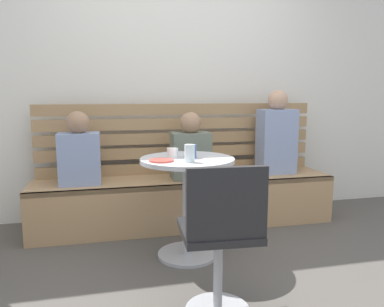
{
  "coord_description": "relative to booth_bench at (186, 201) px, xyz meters",
  "views": [
    {
      "loc": [
        -0.71,
        -2.06,
        1.19
      ],
      "look_at": [
        -0.07,
        0.66,
        0.75
      ],
      "focal_mm": 35.12,
      "sensor_mm": 36.0,
      "label": 1
    }
  ],
  "objects": [
    {
      "name": "ground",
      "position": [
        0.0,
        -1.2,
        -0.22
      ],
      "size": [
        8.0,
        8.0,
        0.0
      ],
      "primitive_type": "plane",
      "color": "#514C47"
    },
    {
      "name": "back_wall",
      "position": [
        0.0,
        0.44,
        1.23
      ],
      "size": [
        5.2,
        0.1,
        2.9
      ],
      "primitive_type": "cube",
      "color": "silver",
      "rests_on": "ground"
    },
    {
      "name": "booth_bench",
      "position": [
        0.0,
        0.0,
        0.0
      ],
      "size": [
        2.7,
        0.52,
        0.44
      ],
      "color": "tan",
      "rests_on": "ground"
    },
    {
      "name": "booth_backrest",
      "position": [
        0.0,
        0.24,
        0.56
      ],
      "size": [
        2.65,
        0.04,
        0.66
      ],
      "color": "#A68157",
      "rests_on": "booth_bench"
    },
    {
      "name": "cafe_table",
      "position": [
        -0.13,
        -0.67,
        0.3
      ],
      "size": [
        0.68,
        0.68,
        0.74
      ],
      "color": "#ADADB2",
      "rests_on": "ground"
    },
    {
      "name": "white_chair",
      "position": [
        -0.13,
        -1.49,
        0.24
      ],
      "size": [
        0.43,
        0.43,
        0.85
      ],
      "color": "#ADADB2",
      "rests_on": "ground"
    },
    {
      "name": "person_adult",
      "position": [
        0.9,
        0.02,
        0.58
      ],
      "size": [
        0.34,
        0.22,
        0.79
      ],
      "color": "#8C9EC6",
      "rests_on": "booth_bench"
    },
    {
      "name": "person_child_left",
      "position": [
        -0.91,
        -0.02,
        0.49
      ],
      "size": [
        0.34,
        0.22,
        0.62
      ],
      "color": "#8C9EC6",
      "rests_on": "booth_bench"
    },
    {
      "name": "person_child_middle",
      "position": [
        0.04,
        -0.04,
        0.48
      ],
      "size": [
        0.34,
        0.22,
        0.6
      ],
      "color": "slate",
      "rests_on": "booth_bench"
    },
    {
      "name": "cup_mug_blue",
      "position": [
        -0.11,
        -0.66,
        0.57
      ],
      "size": [
        0.08,
        0.08,
        0.09
      ],
      "primitive_type": "cylinder",
      "color": "#3D5B9E",
      "rests_on": "cafe_table"
    },
    {
      "name": "cup_ceramic_white",
      "position": [
        -0.23,
        -0.63,
        0.55
      ],
      "size": [
        0.08,
        0.08,
        0.07
      ],
      "primitive_type": "cylinder",
      "color": "white",
      "rests_on": "cafe_table"
    },
    {
      "name": "cup_glass_tall",
      "position": [
        -0.15,
        -0.83,
        0.58
      ],
      "size": [
        0.07,
        0.07,
        0.12
      ],
      "primitive_type": "cylinder",
      "color": "silver",
      "rests_on": "cafe_table"
    },
    {
      "name": "plate_small",
      "position": [
        -0.33,
        -0.76,
        0.52
      ],
      "size": [
        0.17,
        0.17,
        0.01
      ],
      "primitive_type": "cylinder",
      "color": "#DB4C42",
      "rests_on": "cafe_table"
    }
  ]
}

